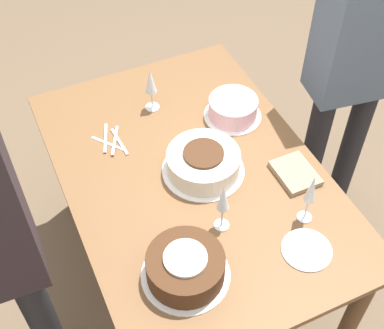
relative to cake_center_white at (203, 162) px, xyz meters
name	(u,v)px	position (x,y,z in m)	size (l,w,h in m)	color
ground_plane	(192,272)	(-0.01, -0.05, -0.82)	(12.00, 12.00, 0.00)	brown
dining_table	(192,190)	(-0.01, -0.05, -0.16)	(1.45, 0.99, 0.77)	brown
cake_center_white	(203,162)	(0.00, 0.00, 0.00)	(0.33, 0.33, 0.11)	white
cake_front_chocolate	(185,267)	(0.41, -0.26, 0.00)	(0.31, 0.31, 0.12)	white
cake_back_decorated	(233,108)	(-0.23, 0.25, 0.00)	(0.25, 0.25, 0.09)	white
wine_glass_near	(223,200)	(0.27, -0.05, 0.11)	(0.06, 0.06, 0.23)	silver
wine_glass_far	(311,191)	(0.37, 0.24, 0.11)	(0.06, 0.06, 0.24)	silver
wine_glass_extra	(150,83)	(-0.43, -0.05, 0.09)	(0.06, 0.06, 0.21)	silver
dessert_plate_right	(307,250)	(0.49, 0.17, -0.05)	(0.18, 0.18, 0.01)	silver
fork_pile	(112,141)	(-0.31, -0.28, -0.04)	(0.21, 0.13, 0.01)	silver
napkin_stack	(295,173)	(0.18, 0.32, -0.04)	(0.18, 0.14, 0.02)	gray
person_watching	(360,53)	(-0.15, 0.82, 0.17)	(0.28, 0.43, 1.65)	#232328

